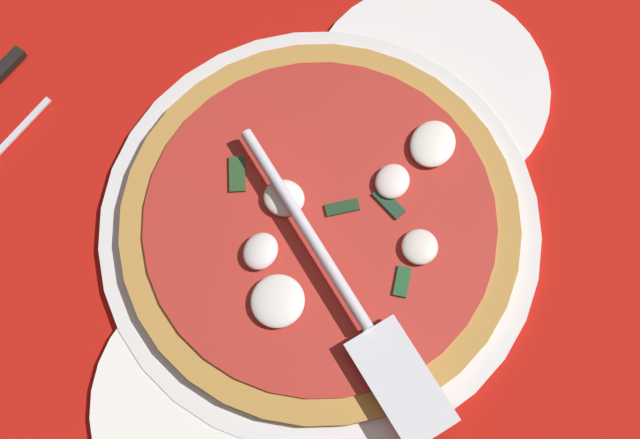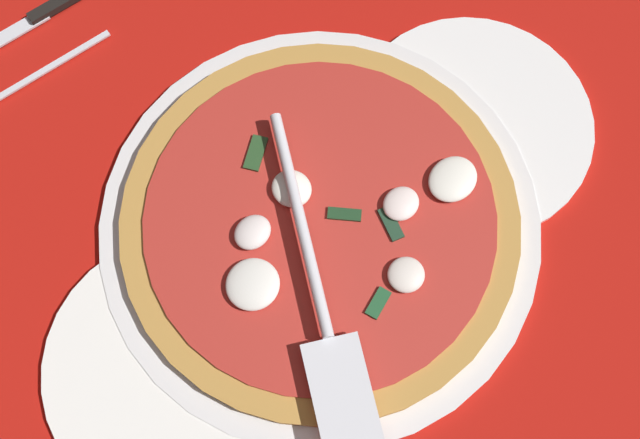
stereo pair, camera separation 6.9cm
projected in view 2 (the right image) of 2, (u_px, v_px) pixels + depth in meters
ground_plane at (338, 260)px, 70.57cm from camera, size 112.42×112.42×0.80cm
checker_pattern at (338, 258)px, 70.15cm from camera, size 112.42×112.42×0.10cm
pizza_pan at (320, 225)px, 70.53cm from camera, size 39.21×39.21×1.11cm
dinner_plate_left at (181, 365)px, 66.55cm from camera, size 23.12×23.12×1.00cm
dinner_plate_right at (473, 125)px, 73.78cm from camera, size 22.57×22.57×1.00cm
pizza at (321, 221)px, 69.30cm from camera, size 35.18×35.18×2.56cm
pizza_server at (317, 291)px, 65.01cm from camera, size 18.61×27.00×1.00cm
place_setting_far at (28, 53)px, 76.43cm from camera, size 21.23×14.95×1.40cm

